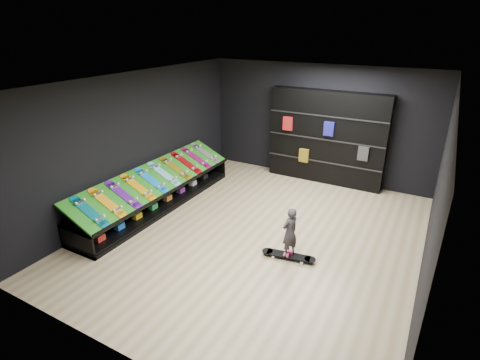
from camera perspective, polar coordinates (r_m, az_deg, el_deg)
The scene contains 21 objects.
floor at distance 7.63m, azimuth 2.59°, elevation -8.16°, with size 6.00×7.00×0.01m, color tan.
ceiling at distance 6.61m, azimuth 3.06°, elevation 14.74°, with size 6.00×7.00×0.01m, color white.
wall_back at distance 10.10m, azimuth 11.74°, elevation 8.47°, with size 6.00×0.02×3.00m, color black.
wall_front at distance 4.45m, azimuth -18.09°, elevation -11.57°, with size 6.00×0.02×3.00m, color black.
wall_left at distance 8.65m, azimuth -15.39°, elevation 5.72°, with size 0.02×7.00×3.00m, color black.
wall_right at distance 6.37m, azimuth 27.80°, elevation -2.39°, with size 0.02×7.00×3.00m, color black.
display_rack at distance 8.80m, azimuth -12.42°, elevation -2.43°, with size 0.90×4.50×0.50m, color black, non-canonical shape.
turf_ramp at distance 8.58m, azimuth -12.43°, elevation 0.28°, with size 1.00×4.50×0.04m, color #196810.
back_shelving at distance 9.93m, azimuth 13.04°, elevation 6.29°, with size 2.99×0.35×2.39m, color black.
floor_skateboard at distance 6.92m, azimuth 7.37°, elevation -11.49°, with size 0.98×0.22×0.09m, color black, non-canonical shape.
child at distance 6.74m, azimuth 7.51°, elevation -9.24°, with size 0.21×0.15×0.56m, color black.
display_board_0 at distance 7.39m, azimuth -21.95°, elevation -4.51°, with size 0.98×0.22×0.09m, color #0C8C99, non-canonical shape.
display_board_1 at distance 7.63m, azimuth -19.57°, elevation -3.29°, with size 0.98×0.22×0.09m, color orange, non-canonical shape.
display_board_2 at distance 7.88m, azimuth -17.34°, elevation -2.14°, with size 0.98×0.22×0.09m, color purple, non-canonical shape.
display_board_3 at distance 8.14m, azimuth -15.25°, elevation -1.06°, with size 0.98×0.22×0.09m, color yellow, non-canonical shape.
display_board_4 at distance 8.42m, azimuth -13.30°, elevation -0.05°, with size 0.98×0.22×0.09m, color blue, non-canonical shape.
display_board_5 at distance 8.71m, azimuth -11.48°, elevation 0.90°, with size 0.98×0.22×0.09m, color #0CB2E5, non-canonical shape.
display_board_6 at distance 9.01m, azimuth -9.78°, elevation 1.78°, with size 0.98×0.22×0.09m, color yellow, non-canonical shape.
display_board_7 at distance 9.32m, azimuth -8.18°, elevation 2.60°, with size 0.98×0.22×0.09m, color red, non-canonical shape.
display_board_8 at distance 9.64m, azimuth -6.69°, elevation 3.37°, with size 0.98×0.22×0.09m, color #E5198C, non-canonical shape.
display_board_9 at distance 9.97m, azimuth -5.29°, elevation 4.09°, with size 0.98×0.22×0.09m, color black, non-canonical shape.
Camera 1 is at (2.86, -5.88, 3.93)m, focal length 28.00 mm.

